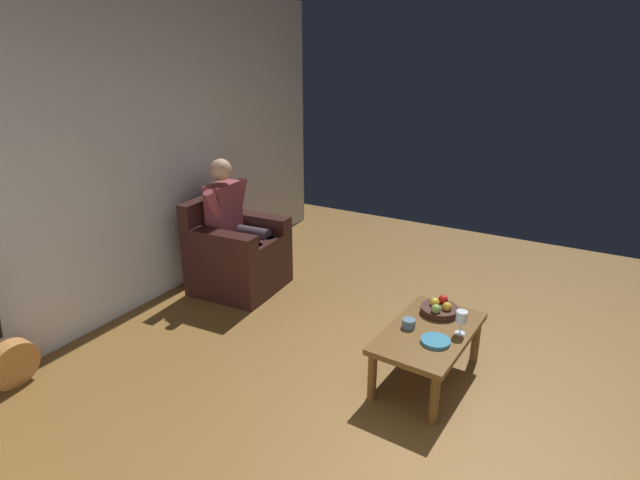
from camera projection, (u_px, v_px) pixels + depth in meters
name	position (u px, v px, depth m)	size (l,w,h in m)	color
ground_plane	(475.00, 431.00, 3.14)	(7.35, 7.35, 0.00)	brown
wall_back	(103.00, 160.00, 4.09)	(6.02, 0.06, 2.73)	silver
armchair	(236.00, 255.00, 4.92)	(0.81, 0.79, 0.89)	#331916
person_seated	(235.00, 221.00, 4.79)	(0.62, 0.58, 1.26)	#8F3E45
coffee_table	(429.00, 338.00, 3.53)	(0.95, 0.59, 0.39)	brown
guitar	(11.00, 359.00, 3.49)	(0.35, 0.21, 0.97)	#BB7A3E
wine_glass_near	(462.00, 318.00, 3.43)	(0.08, 0.08, 0.17)	silver
fruit_bowl	(440.00, 309.00, 3.72)	(0.27, 0.27, 0.11)	#381D16
decorative_dish	(435.00, 341.00, 3.35)	(0.20, 0.20, 0.02)	teal
candle_jar	(409.00, 323.00, 3.53)	(0.09, 0.09, 0.06)	slate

